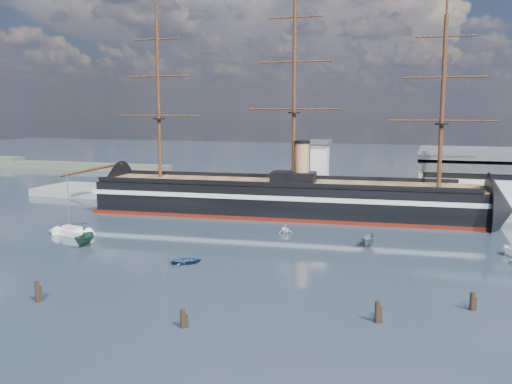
% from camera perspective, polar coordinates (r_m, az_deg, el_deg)
% --- Properties ---
extents(ground, '(600.00, 600.00, 0.00)m').
position_cam_1_polar(ground, '(114.01, 1.61, -4.17)').
color(ground, '#203447').
rests_on(ground, ground).
extents(quay, '(180.00, 18.00, 2.00)m').
position_cam_1_polar(quay, '(146.63, 9.24, -1.47)').
color(quay, slate).
rests_on(quay, ground).
extents(quay_tower, '(5.00, 5.00, 15.00)m').
position_cam_1_polar(quay_tower, '(143.52, 6.39, 2.31)').
color(quay_tower, silver).
rests_on(quay_tower, ground).
extents(shoreline, '(120.00, 10.00, 4.00)m').
position_cam_1_polar(shoreline, '(264.80, -22.49, 2.67)').
color(shoreline, '#3F4C38').
rests_on(shoreline, ground).
extents(warship, '(113.37, 21.98, 53.94)m').
position_cam_1_polar(warship, '(133.34, 2.18, -0.58)').
color(warship, black).
rests_on(warship, ground).
extents(sailboat, '(8.42, 4.73, 12.93)m').
position_cam_1_polar(sailboat, '(117.86, -17.91, -3.75)').
color(sailboat, white).
rests_on(sailboat, ground).
extents(motorboat_a, '(7.25, 3.61, 2.77)m').
position_cam_1_polar(motorboat_a, '(108.23, -16.75, -5.21)').
color(motorboat_a, '#1A4029').
rests_on(motorboat_a, ground).
extents(motorboat_b, '(2.57, 3.27, 1.43)m').
position_cam_1_polar(motorboat_b, '(92.93, -6.97, -7.13)').
color(motorboat_b, navy).
rests_on(motorboat_b, ground).
extents(motorboat_c, '(6.54, 2.85, 2.55)m').
position_cam_1_polar(motorboat_c, '(105.32, 11.11, -5.38)').
color(motorboat_c, slate).
rests_on(motorboat_c, ground).
extents(motorboat_d, '(5.62, 4.74, 1.92)m').
position_cam_1_polar(motorboat_d, '(114.39, 2.96, -4.14)').
color(motorboat_d, white).
rests_on(motorboat_d, ground).
extents(piling_near_left, '(0.64, 0.64, 3.44)m').
position_cam_1_polar(piling_near_left, '(79.93, -20.97, -10.22)').
color(piling_near_left, black).
rests_on(piling_near_left, ground).
extents(piling_near_mid, '(0.64, 0.64, 2.84)m').
position_cam_1_polar(piling_near_mid, '(67.13, -7.32, -13.30)').
color(piling_near_mid, black).
rests_on(piling_near_mid, ground).
extents(piling_near_right, '(0.64, 0.64, 3.28)m').
position_cam_1_polar(piling_near_right, '(69.48, 12.01, -12.66)').
color(piling_near_right, black).
rests_on(piling_near_right, ground).
extents(piling_far_right, '(0.64, 0.64, 3.00)m').
position_cam_1_polar(piling_far_right, '(76.68, 20.77, -11.00)').
color(piling_far_right, black).
rests_on(piling_far_right, ground).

